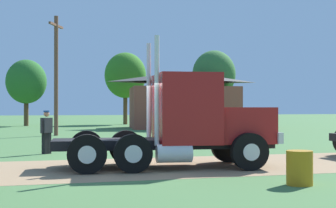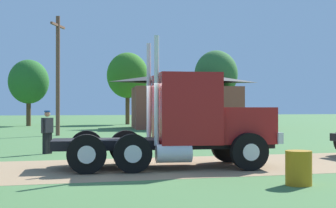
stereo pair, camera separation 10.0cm
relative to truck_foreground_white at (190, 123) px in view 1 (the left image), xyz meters
The scene contains 10 objects.
ground_plane 1.98m from the truck_foreground_white, 167.96° to the left, with size 200.00×200.00×0.00m, color #456F3C.
dirt_track 1.98m from the truck_foreground_white, 167.96° to the left, with size 120.00×5.38×0.01m, color #957856.
truck_foreground_white is the anchor object (origin of this frame).
visitor_far_side 6.89m from the truck_foreground_white, 126.46° to the left, with size 0.48×0.45×1.69m.
steel_barrel 4.38m from the truck_foreground_white, 70.98° to the right, with size 0.61×0.61×0.81m, color #B27214.
shed_building 28.41m from the truck_foreground_white, 73.56° to the left, with size 10.17×7.96×4.94m.
utility_pole_near 18.72m from the truck_foreground_white, 99.86° to the left, with size 1.01×2.07×7.66m.
tree_mid 36.25m from the truck_foreground_white, 98.32° to the left, with size 3.88×3.88×6.43m.
tree_right 38.11m from the truck_foreground_white, 82.68° to the left, with size 4.38×4.38×7.60m.
tree_far_right 32.27m from the truck_foreground_white, 68.26° to the left, with size 4.07×4.07×7.17m.
Camera 1 is at (-3.17, -14.78, 1.82)m, focal length 53.43 mm.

